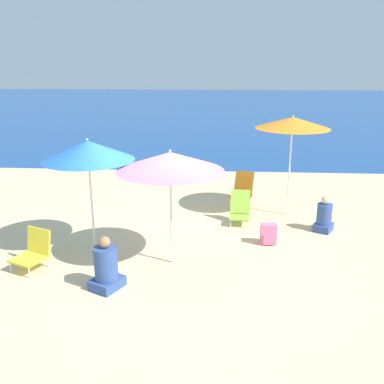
% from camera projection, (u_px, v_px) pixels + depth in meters
% --- Properties ---
extents(ground_plane, '(60.00, 60.00, 0.00)m').
position_uv_depth(ground_plane, '(171.00, 255.00, 7.90)').
color(ground_plane, beige).
extents(sea_water, '(60.00, 40.00, 0.01)m').
position_uv_depth(sea_water, '(209.00, 107.00, 32.98)').
color(sea_water, '#19478C').
rests_on(sea_water, ground).
extents(beach_umbrella_blue, '(1.66, 1.66, 2.13)m').
position_uv_depth(beach_umbrella_blue, '(88.00, 151.00, 7.57)').
color(beach_umbrella_blue, white).
rests_on(beach_umbrella_blue, ground).
extents(beach_umbrella_orange, '(1.65, 1.65, 2.30)m').
position_uv_depth(beach_umbrella_orange, '(293.00, 123.00, 9.35)').
color(beach_umbrella_orange, white).
rests_on(beach_umbrella_orange, ground).
extents(beach_umbrella_pink, '(1.81, 1.81, 2.04)m').
position_uv_depth(beach_umbrella_pink, '(170.00, 162.00, 7.08)').
color(beach_umbrella_pink, white).
rests_on(beach_umbrella_pink, ground).
extents(beach_chair_yellow, '(0.68, 0.71, 0.67)m').
position_uv_depth(beach_chair_yellow, '(34.00, 250.00, 7.35)').
color(beach_chair_yellow, silver).
rests_on(beach_chair_yellow, ground).
extents(beach_chair_lime, '(0.46, 0.55, 0.72)m').
position_uv_depth(beach_chair_lime, '(240.00, 209.00, 9.36)').
color(beach_chair_lime, silver).
rests_on(beach_chair_lime, ground).
extents(beach_chair_orange, '(0.64, 0.71, 0.85)m').
position_uv_depth(beach_chair_orange, '(242.00, 190.00, 10.42)').
color(beach_chair_orange, silver).
rests_on(beach_chair_orange, ground).
extents(person_seated_near, '(0.58, 0.61, 0.87)m').
position_uv_depth(person_seated_near, '(106.00, 268.00, 6.66)').
color(person_seated_near, '#334C8C').
rests_on(person_seated_near, ground).
extents(person_seated_far, '(0.49, 0.52, 0.77)m').
position_uv_depth(person_seated_far, '(324.00, 217.00, 8.94)').
color(person_seated_far, '#334C8C').
rests_on(person_seated_far, ground).
extents(backpack_pink, '(0.30, 0.22, 0.41)m').
position_uv_depth(backpack_pink, '(268.00, 234.00, 8.32)').
color(backpack_pink, pink).
rests_on(backpack_pink, ground).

